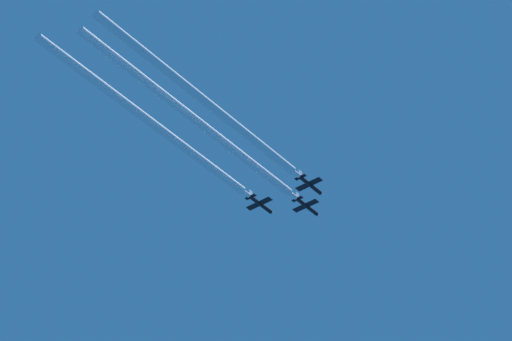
{
  "coord_description": "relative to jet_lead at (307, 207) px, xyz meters",
  "views": [
    {
      "loc": [
        162.31,
        -221.11,
        2.99
      ],
      "look_at": [
        -0.19,
        -16.16,
        206.13
      ],
      "focal_mm": 88.23,
      "sensor_mm": 36.0,
      "label": 1
    }
  ],
  "objects": [
    {
      "name": "jet_left_wingman",
      "position": [
        -9.15,
        -8.94,
        -0.26
      ],
      "size": [
        7.93,
        11.55,
        2.78
      ],
      "color": "black"
    },
    {
      "name": "jet_lead",
      "position": [
        0.0,
        0.0,
        0.0
      ],
      "size": [
        7.93,
        11.55,
        2.78
      ],
      "color": "black"
    },
    {
      "name": "smoke_trail_lead",
      "position": [
        0.0,
        -46.74,
        -0.03
      ],
      "size": [
        2.28,
        82.94,
        2.28
      ],
      "color": "white"
    },
    {
      "name": "jet_right_wingman",
      "position": [
        7.21,
        -8.26,
        -0.93
      ],
      "size": [
        7.93,
        11.55,
        2.78
      ],
      "color": "black"
    },
    {
      "name": "smoke_trail_right_wingman",
      "position": [
        7.21,
        -51.93,
        -0.95
      ],
      "size": [
        2.28,
        76.8,
        2.28
      ],
      "color": "white"
    },
    {
      "name": "smoke_trail_left_wingman",
      "position": [
        -9.15,
        -53.49,
        -0.29
      ],
      "size": [
        2.28,
        78.57,
        2.28
      ],
      "color": "white"
    }
  ]
}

